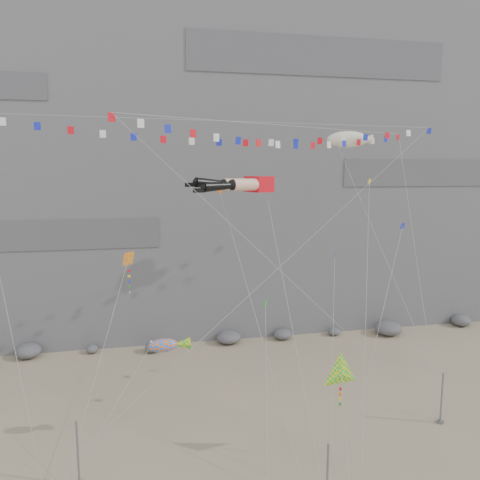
# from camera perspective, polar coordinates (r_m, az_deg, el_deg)

# --- Properties ---
(ground) EXTENTS (120.00, 120.00, 0.00)m
(ground) POSITION_cam_1_polar(r_m,az_deg,el_deg) (36.13, 3.76, -21.87)
(ground) COLOR gray
(ground) RESTS_ON ground
(cliff) EXTENTS (80.00, 28.00, 50.00)m
(cliff) POSITION_cam_1_polar(r_m,az_deg,el_deg) (62.98, -3.96, 14.59)
(cliff) COLOR slate
(cliff) RESTS_ON ground
(talus_boulders) EXTENTS (60.00, 3.00, 1.20)m
(talus_boulders) POSITION_cam_1_polar(r_m,az_deg,el_deg) (50.94, -1.39, -11.81)
(talus_boulders) COLOR #58595D
(talus_boulders) RESTS_ON ground
(anchor_pole_left) EXTENTS (0.12, 0.12, 3.98)m
(anchor_pole_left) POSITION_cam_1_polar(r_m,az_deg,el_deg) (31.25, -19.16, -23.35)
(anchor_pole_left) COLOR slate
(anchor_pole_left) RESTS_ON ground
(anchor_pole_right) EXTENTS (0.12, 0.12, 3.87)m
(anchor_pole_right) POSITION_cam_1_polar(r_m,az_deg,el_deg) (38.57, 23.37, -17.27)
(anchor_pole_right) COLOR slate
(anchor_pole_right) RESTS_ON ground
(legs_kite) EXTENTS (7.11, 16.59, 22.93)m
(legs_kite) POSITION_cam_1_polar(r_m,az_deg,el_deg) (36.35, -0.15, 6.76)
(legs_kite) COLOR red
(legs_kite) RESTS_ON ground
(flag_banner_upper) EXTENTS (37.52, 13.13, 28.05)m
(flag_banner_upper) POSITION_cam_1_polar(r_m,az_deg,el_deg) (38.40, -0.95, 14.25)
(flag_banner_upper) COLOR red
(flag_banner_upper) RESTS_ON ground
(flag_banner_lower) EXTENTS (25.77, 13.22, 24.84)m
(flag_banner_lower) POSITION_cam_1_polar(r_m,az_deg,el_deg) (37.57, 5.81, 13.65)
(flag_banner_lower) COLOR red
(flag_banner_lower) RESTS_ON ground
(harlequin_kite) EXTENTS (4.91, 8.14, 14.48)m
(harlequin_kite) POSITION_cam_1_polar(r_m,az_deg,el_deg) (33.75, -13.46, -2.27)
(harlequin_kite) COLOR red
(harlequin_kite) RESTS_ON ground
(fish_windsock) EXTENTS (7.61, 3.76, 9.66)m
(fish_windsock) POSITION_cam_1_polar(r_m,az_deg,el_deg) (31.40, -9.35, -12.58)
(fish_windsock) COLOR #FF5C0D
(fish_windsock) RESTS_ON ground
(delta_kite) EXTENTS (2.72, 4.85, 7.90)m
(delta_kite) POSITION_cam_1_polar(r_m,az_deg,el_deg) (30.55, 12.22, -15.67)
(delta_kite) COLOR yellow
(delta_kite) RESTS_ON ground
(blimp_windsock) EXTENTS (6.00, 13.63, 24.55)m
(blimp_windsock) POSITION_cam_1_polar(r_m,az_deg,el_deg) (44.40, 13.00, 11.82)
(blimp_windsock) COLOR #F0E9C5
(blimp_windsock) RESTS_ON ground
(small_kite_a) EXTENTS (2.92, 16.32, 22.95)m
(small_kite_a) POSITION_cam_1_polar(r_m,az_deg,el_deg) (39.51, -2.29, 5.32)
(small_kite_a) COLOR #E35B13
(small_kite_a) RESTS_ON ground
(small_kite_b) EXTENTS (4.29, 9.57, 15.08)m
(small_kite_b) POSITION_cam_1_polar(r_m,az_deg,el_deg) (37.54, 11.46, -2.19)
(small_kite_b) COLOR purple
(small_kite_b) RESTS_ON ground
(small_kite_c) EXTENTS (2.59, 9.10, 12.34)m
(small_kite_c) POSITION_cam_1_polar(r_m,az_deg,el_deg) (34.09, 3.13, -8.06)
(small_kite_c) COLOR #16931D
(small_kite_c) RESTS_ON ground
(small_kite_d) EXTENTS (7.81, 15.32, 23.78)m
(small_kite_d) POSITION_cam_1_polar(r_m,az_deg,el_deg) (42.37, 15.48, 6.17)
(small_kite_d) COLOR yellow
(small_kite_d) RESTS_ON ground
(small_kite_e) EXTENTS (8.77, 9.26, 18.24)m
(small_kite_e) POSITION_cam_1_polar(r_m,az_deg,el_deg) (39.30, 19.10, 1.11)
(small_kite_e) COLOR #1522BB
(small_kite_e) RESTS_ON ground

